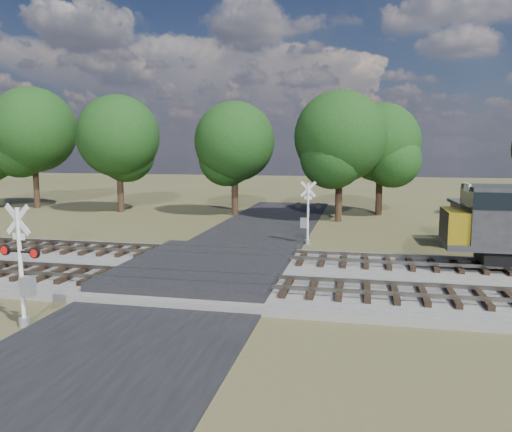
# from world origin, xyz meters

# --- Properties ---
(ground) EXTENTS (160.00, 160.00, 0.00)m
(ground) POSITION_xyz_m (0.00, 0.00, 0.00)
(ground) COLOR #4A4A27
(ground) RESTS_ON ground
(ballast_bed) EXTENTS (140.00, 10.00, 0.30)m
(ballast_bed) POSITION_xyz_m (10.00, 0.50, 0.15)
(ballast_bed) COLOR gray
(ballast_bed) RESTS_ON ground
(road) EXTENTS (7.00, 60.00, 0.08)m
(road) POSITION_xyz_m (0.00, 0.00, 0.04)
(road) COLOR black
(road) RESTS_ON ground
(crossing_panel) EXTENTS (7.00, 9.00, 0.62)m
(crossing_panel) POSITION_xyz_m (0.00, 0.50, 0.32)
(crossing_panel) COLOR #262628
(crossing_panel) RESTS_ON ground
(track_near) EXTENTS (140.00, 2.60, 0.33)m
(track_near) POSITION_xyz_m (3.12, -2.00, 0.41)
(track_near) COLOR black
(track_near) RESTS_ON ballast_bed
(track_far) EXTENTS (140.00, 2.60, 0.33)m
(track_far) POSITION_xyz_m (3.12, 3.00, 0.41)
(track_far) COLOR black
(track_far) RESTS_ON ballast_bed
(crossing_signal_near) EXTENTS (1.58, 0.41, 3.94)m
(crossing_signal_near) POSITION_xyz_m (-3.66, -6.94, 1.64)
(crossing_signal_near) COLOR silver
(crossing_signal_near) RESTS_ON ground
(crossing_signal_far) EXTENTS (1.50, 0.35, 3.73)m
(crossing_signal_far) POSITION_xyz_m (3.62, 8.54, 1.55)
(crossing_signal_far) COLOR silver
(crossing_signal_far) RESTS_ON ground
(equipment_shed) EXTENTS (3.94, 3.94, 2.58)m
(equipment_shed) POSITION_xyz_m (13.88, 10.13, 1.31)
(equipment_shed) COLOR #4E2E21
(equipment_shed) RESTS_ON ground
(treeline) EXTENTS (78.65, 11.14, 11.23)m
(treeline) POSITION_xyz_m (5.28, 20.76, 6.50)
(treeline) COLOR black
(treeline) RESTS_ON ground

